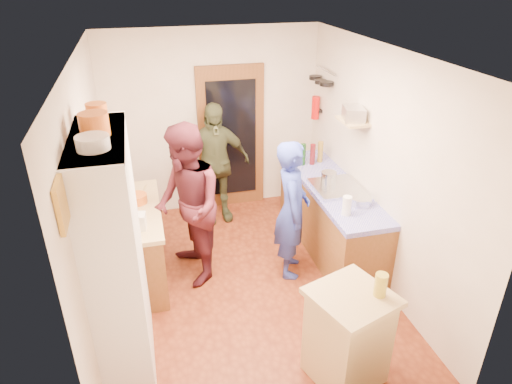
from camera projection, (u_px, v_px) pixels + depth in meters
name	position (u px, v px, depth m)	size (l,w,h in m)	color
floor	(247.00, 284.00, 5.30)	(3.00, 4.00, 0.02)	brown
ceiling	(244.00, 51.00, 4.11)	(3.00, 4.00, 0.02)	silver
wall_back	(213.00, 122.00, 6.44)	(3.00, 0.02, 2.60)	beige
wall_front	(317.00, 312.00, 2.97)	(3.00, 0.02, 2.60)	beige
wall_left	(93.00, 199.00, 4.37)	(0.02, 4.00, 2.60)	beige
wall_right	(379.00, 167.00, 5.04)	(0.02, 4.00, 2.60)	beige
door_frame	(231.00, 139.00, 6.57)	(0.95, 0.06, 2.10)	brown
door_glass	(232.00, 139.00, 6.54)	(0.70, 0.02, 1.70)	black
hutch_body	(117.00, 261.00, 3.81)	(0.40, 1.20, 2.20)	white
hutch_top_shelf	(96.00, 139.00, 3.32)	(0.40, 1.14, 0.04)	white
plate_stack	(93.00, 143.00, 3.07)	(0.23, 0.23, 0.09)	white
orange_pot_a	(94.00, 124.00, 3.29)	(0.21, 0.21, 0.17)	orange
orange_pot_b	(97.00, 112.00, 3.59)	(0.17, 0.17, 0.15)	orange
left_counter_base	(136.00, 246.00, 5.22)	(0.60, 1.40, 0.85)	brown
left_counter_top	(131.00, 212.00, 5.02)	(0.64, 1.44, 0.05)	tan
toaster	(135.00, 222.00, 4.62)	(0.22, 0.14, 0.16)	white
kettle	(125.00, 208.00, 4.86)	(0.15, 0.15, 0.17)	white
orange_bowl	(137.00, 199.00, 5.13)	(0.22, 0.22, 0.10)	orange
chopping_board	(132.00, 188.00, 5.44)	(0.30, 0.22, 0.03)	tan
right_counter_base	(329.00, 218.00, 5.80)	(0.60, 2.20, 0.84)	brown
right_counter_top	(332.00, 186.00, 5.59)	(0.62, 2.22, 0.06)	#1914BD
hob	(337.00, 187.00, 5.45)	(0.55, 0.58, 0.04)	silver
pot_on_hob	(329.00, 177.00, 5.53)	(0.19, 0.19, 0.12)	silver
bottle_a	(303.00, 154.00, 6.05)	(0.07, 0.07, 0.29)	#143F14
bottle_b	(313.00, 154.00, 6.06)	(0.07, 0.07, 0.28)	#591419
bottle_c	(320.00, 152.00, 6.13)	(0.07, 0.07, 0.29)	olive
paper_towel	(347.00, 206.00, 4.86)	(0.10, 0.10, 0.21)	white
mixing_bowl	(361.00, 201.00, 5.09)	(0.24, 0.24, 0.09)	silver
island_base	(347.00, 339.00, 3.93)	(0.55, 0.55, 0.86)	tan
island_top	(352.00, 297.00, 3.72)	(0.62, 0.62, 0.05)	tan
cutting_board	(344.00, 295.00, 3.73)	(0.35, 0.28, 0.02)	white
oil_jar	(381.00, 285.00, 3.67)	(0.10, 0.10, 0.21)	#AD9E2D
pan_rail	(326.00, 70.00, 6.00)	(0.02, 0.02, 0.65)	silver
pan_hang_a	(326.00, 84.00, 5.90)	(0.18, 0.18, 0.05)	black
pan_hang_b	(321.00, 82.00, 6.08)	(0.16, 0.16, 0.05)	black
pan_hang_c	(315.00, 78.00, 6.25)	(0.17, 0.17, 0.05)	black
wall_shelf	(353.00, 121.00, 5.21)	(0.26, 0.42, 0.03)	tan
radio	(354.00, 114.00, 5.17)	(0.22, 0.30, 0.15)	silver
ext_bracket	(319.00, 111.00, 6.43)	(0.06, 0.10, 0.04)	black
fire_extinguisher	(316.00, 108.00, 6.39)	(0.11, 0.11, 0.32)	red
picture_frame	(61.00, 205.00, 2.70)	(0.03, 0.25, 0.30)	gold
person_hob	(295.00, 211.00, 5.13)	(0.60, 0.39, 1.65)	#2C3CA5
person_left	(189.00, 204.00, 5.05)	(0.91, 0.71, 1.86)	#45161F
person_back	(215.00, 164.00, 6.25)	(1.00, 0.42, 1.71)	#3B4026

